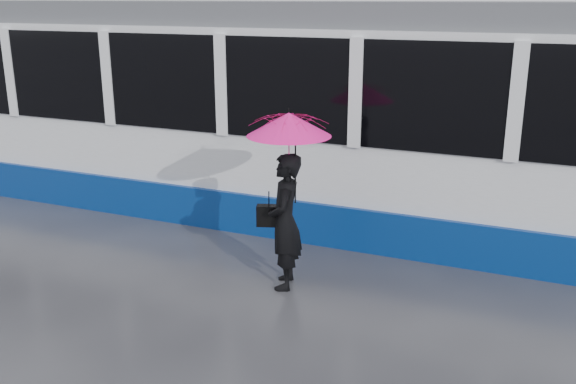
% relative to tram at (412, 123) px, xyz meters
% --- Properties ---
extents(ground, '(90.00, 90.00, 0.00)m').
position_rel_tram_xyz_m(ground, '(-0.79, -2.50, -1.64)').
color(ground, '#2C2B31').
rests_on(ground, ground).
extents(rails, '(34.00, 1.51, 0.02)m').
position_rel_tram_xyz_m(rails, '(-0.79, -0.00, -1.63)').
color(rails, '#3F3D38').
rests_on(rails, ground).
extents(tram, '(26.00, 2.56, 3.35)m').
position_rel_tram_xyz_m(tram, '(0.00, 0.00, 0.00)').
color(tram, white).
rests_on(tram, ground).
extents(woman, '(0.57, 0.70, 1.67)m').
position_rel_tram_xyz_m(woman, '(-0.89, -2.66, -0.80)').
color(woman, black).
rests_on(woman, ground).
extents(umbrella, '(1.24, 1.24, 1.13)m').
position_rel_tram_xyz_m(umbrella, '(-0.84, -2.66, 0.19)').
color(umbrella, '#DF1281').
rests_on(umbrella, ground).
extents(handbag, '(0.32, 0.22, 0.44)m').
position_rel_tram_xyz_m(handbag, '(-1.11, -2.64, -0.76)').
color(handbag, black).
rests_on(handbag, ground).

